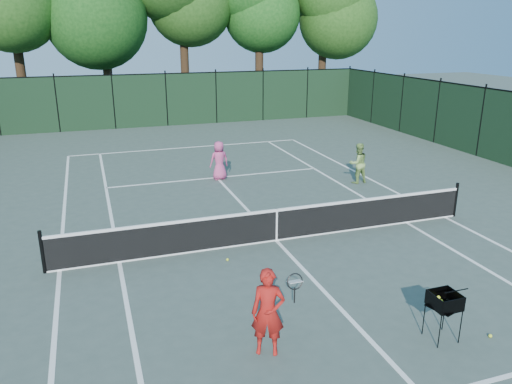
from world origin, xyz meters
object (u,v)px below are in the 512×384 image
object	(u,v)px
ball_hopper	(445,301)
loose_ball_midcourt	(227,260)
coach	(268,312)
player_pink	(219,160)
loose_ball_near_cart	(490,336)
player_green	(358,163)

from	to	relation	value
ball_hopper	loose_ball_midcourt	distance (m)	5.28
loose_ball_midcourt	coach	bearing A→B (deg)	-94.76
coach	player_pink	size ratio (longest dim) A/B	1.08
player_pink	loose_ball_midcourt	distance (m)	7.16
coach	ball_hopper	size ratio (longest dim) A/B	1.70
player_pink	ball_hopper	world-z (taller)	player_pink
loose_ball_near_cart	loose_ball_midcourt	bearing A→B (deg)	128.63
coach	player_green	xyz separation A→B (m)	(6.67, 8.58, -0.05)
player_green	ball_hopper	distance (m)	9.88
coach	player_pink	distance (m)	10.86
ball_hopper	loose_ball_near_cart	bearing A→B (deg)	-34.73
coach	player_pink	bearing A→B (deg)	102.88
loose_ball_near_cart	loose_ball_midcourt	xyz separation A→B (m)	(-3.73, 4.67, 0.00)
player_pink	ball_hopper	distance (m)	11.39
ball_hopper	player_pink	bearing A→B (deg)	78.35
loose_ball_midcourt	ball_hopper	bearing A→B (deg)	-57.20
loose_ball_midcourt	player_green	bearing A→B (deg)	37.27
loose_ball_near_cart	ball_hopper	bearing A→B (deg)	162.95
player_green	coach	bearing A→B (deg)	50.26
player_pink	loose_ball_near_cart	world-z (taller)	player_pink
coach	ball_hopper	distance (m)	3.21
loose_ball_near_cart	player_green	bearing A→B (deg)	74.56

